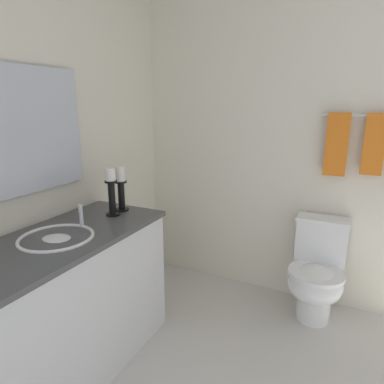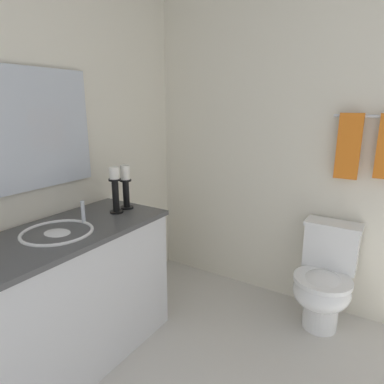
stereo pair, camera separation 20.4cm
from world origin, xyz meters
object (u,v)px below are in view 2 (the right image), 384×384
(vanity_cabinet, at_px, (65,300))
(mirror, at_px, (15,131))
(sink_basin, at_px, (58,239))
(towel_near_vanity, at_px, (349,147))
(candle_holder_short, at_px, (115,189))
(candle_holder_tall, at_px, (126,186))
(toilet, at_px, (324,280))

(vanity_cabinet, bearing_deg, mirror, 179.99)
(sink_basin, height_order, towel_near_vanity, towel_near_vanity)
(vanity_cabinet, bearing_deg, candle_holder_short, 87.05)
(candle_holder_short, distance_m, towel_near_vanity, 1.60)
(candle_holder_short, bearing_deg, candle_holder_tall, 94.94)
(sink_basin, height_order, candle_holder_tall, candle_holder_tall)
(vanity_cabinet, bearing_deg, candle_holder_tall, 88.61)
(sink_basin, height_order, toilet, sink_basin)
(candle_holder_tall, height_order, toilet, candle_holder_tall)
(mirror, height_order, towel_near_vanity, mirror)
(vanity_cabinet, relative_size, towel_near_vanity, 3.01)
(toilet, bearing_deg, sink_basin, -136.12)
(toilet, height_order, towel_near_vanity, towel_near_vanity)
(mirror, relative_size, towel_near_vanity, 2.27)
(candle_holder_short, bearing_deg, toilet, 31.70)
(candle_holder_tall, bearing_deg, candle_holder_short, -85.06)
(vanity_cabinet, xyz_separation_m, candle_holder_tall, (0.01, 0.55, 0.59))
(vanity_cabinet, height_order, toilet, vanity_cabinet)
(vanity_cabinet, height_order, mirror, mirror)
(candle_holder_short, relative_size, towel_near_vanity, 0.70)
(vanity_cabinet, distance_m, candle_holder_short, 0.74)
(candle_holder_tall, relative_size, toilet, 0.41)
(sink_basin, xyz_separation_m, toilet, (1.25, 1.20, -0.46))
(sink_basin, relative_size, candle_holder_short, 1.29)
(candle_holder_short, xyz_separation_m, towel_near_vanity, (1.25, 0.96, 0.26))
(candle_holder_tall, bearing_deg, toilet, 27.67)
(vanity_cabinet, relative_size, mirror, 1.33)
(sink_basin, relative_size, candle_holder_tall, 1.32)
(vanity_cabinet, bearing_deg, towel_near_vanity, 47.74)
(mirror, xyz_separation_m, candle_holder_tall, (0.29, 0.55, -0.39))
(sink_basin, height_order, mirror, mirror)
(candle_holder_tall, xyz_separation_m, toilet, (1.23, 0.65, -0.66))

